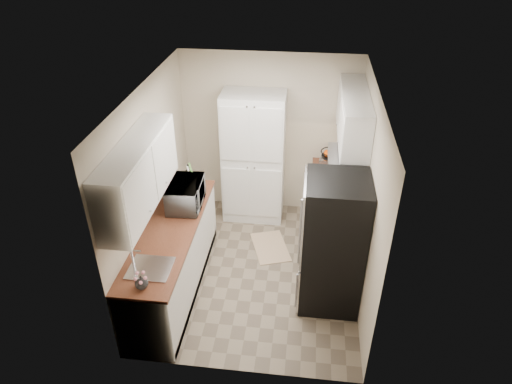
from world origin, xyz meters
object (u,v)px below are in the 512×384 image
electric_range (332,229)px  pantry_cabinet (254,158)px  wine_bottle (189,176)px  toaster_oven (331,162)px  microwave (186,194)px  refrigerator (333,244)px

electric_range → pantry_cabinet: bearing=141.8°
wine_bottle → toaster_oven: wine_bottle is taller
toaster_oven → electric_range: bearing=-77.1°
microwave → toaster_oven: 2.20m
refrigerator → toaster_oven: size_ratio=4.65×
pantry_cabinet → toaster_oven: (1.13, -0.04, 0.03)m
refrigerator → microwave: bearing=165.3°
wine_bottle → toaster_oven: 2.05m
electric_range → toaster_oven: bearing=92.9°
wine_bottle → toaster_oven: bearing=20.4°
refrigerator → wine_bottle: size_ratio=5.76×
electric_range → wine_bottle: bearing=175.1°
wine_bottle → microwave: bearing=-80.3°
pantry_cabinet → electric_range: 1.58m
electric_range → toaster_oven: toaster_oven is taller
electric_range → refrigerator: (-0.03, -0.80, 0.37)m
pantry_cabinet → microwave: size_ratio=3.31×
electric_range → toaster_oven: (-0.04, 0.88, 0.55)m
pantry_cabinet → refrigerator: size_ratio=1.18×
refrigerator → microwave: (-1.85, 0.49, 0.24)m
refrigerator → pantry_cabinet: bearing=123.5°
toaster_oven → microwave: bearing=-137.0°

